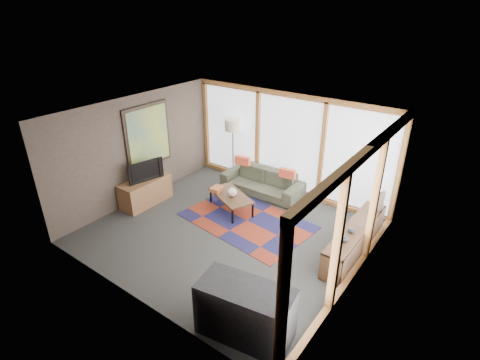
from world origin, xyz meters
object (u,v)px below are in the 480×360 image
Objects in this scene: sofa at (262,182)px; coffee_table at (231,202)px; bookshelf at (355,240)px; television at (144,170)px; tv_console at (146,191)px; floor_lamp at (233,149)px; bar_counter at (245,312)px.

coffee_table is at bearing -97.38° from sofa.
bookshelf is 5.00m from television.
coffee_table is at bearing 27.32° from tv_console.
bookshelf is at bearing 2.50° from coffee_table.
television is (-0.83, -2.40, 0.05)m from floor_lamp.
tv_console is 1.44× the size of television.
tv_console is (-1.88, -0.97, 0.12)m from coffee_table.
bookshelf is at bearing -18.21° from floor_lamp.
floor_lamp reaches higher than sofa.
coffee_table is 0.95× the size of tv_console.
sofa is at bearing 160.09° from bookshelf.
floor_lamp reaches higher than television.
coffee_table is at bearing -177.50° from bookshelf.
television is (-1.99, -2.12, 0.59)m from sofa.
sofa is 4.59m from bar_counter.
sofa is 0.91× the size of bookshelf.
floor_lamp is 4.27m from bookshelf.
bookshelf is (2.98, 0.13, 0.09)m from coffee_table.
bar_counter is at bearing -49.19° from coffee_table.
tv_console is at bearing 156.69° from television.
television is at bearing 52.65° from tv_console.
coffee_table is at bearing 121.49° from bar_counter.
sofa is at bearing 110.77° from bar_counter.
sofa is 1.31m from floor_lamp.
bar_counter is at bearing -23.00° from tv_console.
coffee_table is at bearing -48.99° from television.
television is at bearing -167.44° from bookshelf.
bar_counter reaches higher than sofa.
coffee_table is 0.52× the size of bookshelf.
bar_counter is at bearing -99.32° from television.
television reaches higher than coffee_table.
bookshelf is at bearing -63.40° from television.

